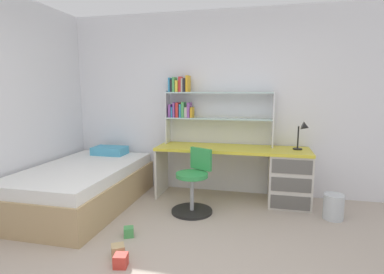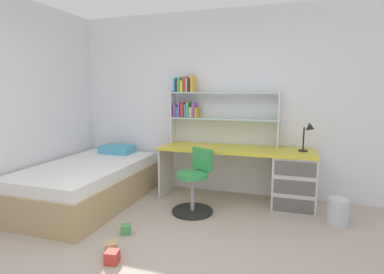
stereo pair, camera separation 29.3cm
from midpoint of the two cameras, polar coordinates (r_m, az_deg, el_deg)
name	(u,v)px [view 1 (the left image)]	position (r m, az deg, el deg)	size (l,w,h in m)	color
room_shell	(102,107)	(3.79, -18.87, 5.47)	(5.44, 5.76, 2.68)	silver
desk	(273,173)	(4.24, 13.17, -6.63)	(2.10, 0.61, 0.74)	gold
bookshelf_hutch	(201,105)	(4.40, -0.25, 6.15)	(1.56, 0.22, 1.00)	silver
desk_lamp	(304,131)	(4.16, 18.51, 1.03)	(0.20, 0.17, 0.38)	black
swivel_chair	(193,187)	(3.85, -1.93, -9.54)	(0.52, 0.52, 0.80)	black
bed_platform	(83,186)	(4.36, -21.80, -8.60)	(1.22, 2.04, 0.66)	tan
waste_bin	(334,207)	(4.00, 23.31, -12.06)	(0.23, 0.23, 0.30)	silver
toy_block_green_0	(129,232)	(3.42, -14.42, -17.05)	(0.10, 0.10, 0.10)	#479E51
toy_block_red_1	(121,261)	(2.94, -16.35, -21.59)	(0.11, 0.11, 0.11)	red
toy_block_natural_2	(118,251)	(3.08, -16.68, -20.03)	(0.12, 0.12, 0.12)	tan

